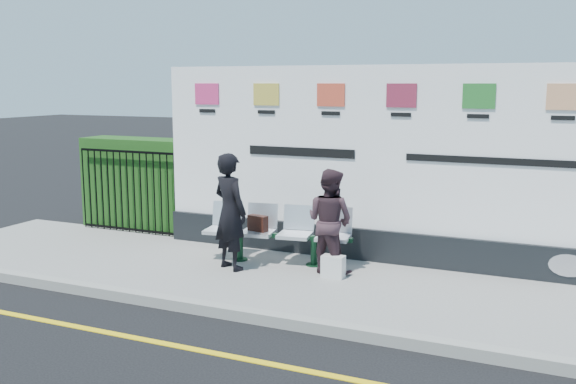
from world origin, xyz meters
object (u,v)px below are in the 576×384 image
object	(u,v)px
bench	(276,247)
woman_left	(230,212)
billboard	(400,179)
woman_right	(330,221)

from	to	relation	value
bench	woman_left	size ratio (longest dim) A/B	1.30
billboard	woman_left	bearing A→B (deg)	-148.78
bench	woman_right	size ratio (longest dim) A/B	1.48
woman_left	woman_right	world-z (taller)	woman_left
billboard	woman_right	world-z (taller)	billboard
woman_left	bench	bearing A→B (deg)	-108.16
woman_right	woman_left	bearing A→B (deg)	31.83
billboard	bench	xyz separation A→B (m)	(-1.71, -0.78, -1.06)
billboard	woman_left	xyz separation A→B (m)	(-2.20, -1.33, -0.43)
billboard	bench	world-z (taller)	billboard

